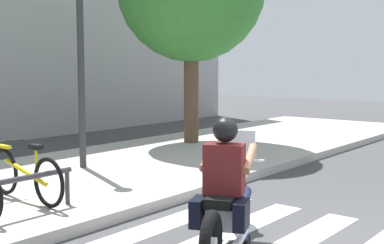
# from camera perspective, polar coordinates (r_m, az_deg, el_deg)

# --- Properties ---
(sidewalk) EXTENTS (24.00, 4.40, 0.15)m
(sidewalk) POSITION_cam_1_polar(r_m,az_deg,el_deg) (8.59, -16.67, -6.78)
(sidewalk) COLOR #B7B2A8
(sidewalk) RESTS_ON ground
(crosswalk_stripe_4) EXTENTS (2.80, 0.40, 0.01)m
(crosswalk_stripe_4) POSITION_cam_1_polar(r_m,az_deg,el_deg) (6.43, 4.32, -11.54)
(crosswalk_stripe_4) COLOR white
(crosswalk_stripe_4) RESTS_ON ground
(crosswalk_stripe_5) EXTENTS (2.80, 0.40, 0.01)m
(crosswalk_stripe_5) POSITION_cam_1_polar(r_m,az_deg,el_deg) (6.89, -1.29, -10.32)
(crosswalk_stripe_5) COLOR white
(crosswalk_stripe_5) RESTS_ON ground
(motorcycle) EXTENTS (1.96, 0.98, 1.21)m
(motorcycle) POSITION_cam_1_polar(r_m,az_deg,el_deg) (5.72, 3.84, -9.10)
(motorcycle) COLOR black
(motorcycle) RESTS_ON ground
(rider) EXTENTS (0.75, 0.69, 1.43)m
(rider) POSITION_cam_1_polar(r_m,az_deg,el_deg) (5.56, 3.66, -5.69)
(rider) COLOR #591919
(rider) RESTS_ON ground
(bicycle_3) EXTENTS (0.48, 1.73, 0.78)m
(bicycle_3) POSITION_cam_1_polar(r_m,az_deg,el_deg) (7.42, -17.45, -5.42)
(bicycle_3) COLOR black
(bicycle_3) RESTS_ON sidewalk
(street_lamp) EXTENTS (0.28, 0.28, 4.28)m
(street_lamp) POSITION_cam_1_polar(r_m,az_deg,el_deg) (9.53, -11.92, 9.85)
(street_lamp) COLOR #2D2D33
(street_lamp) RESTS_ON ground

